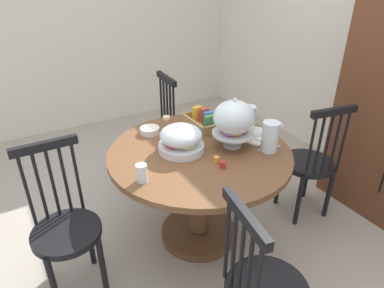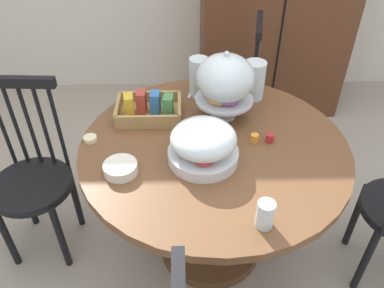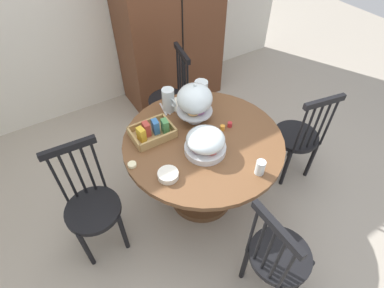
{
  "view_description": "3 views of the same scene",
  "coord_description": "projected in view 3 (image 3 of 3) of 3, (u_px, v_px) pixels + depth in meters",
  "views": [
    {
      "loc": [
        1.68,
        -1.07,
        1.84
      ],
      "look_at": [
        -0.08,
        -0.04,
        0.74
      ],
      "focal_mm": 31.79,
      "sensor_mm": 36.0,
      "label": 1
    },
    {
      "loc": [
        -0.11,
        -1.4,
        1.82
      ],
      "look_at": [
        -0.08,
        -0.04,
        0.74
      ],
      "focal_mm": 36.15,
      "sensor_mm": 36.0,
      "label": 2
    },
    {
      "loc": [
        -0.9,
        -1.37,
        2.33
      ],
      "look_at": [
        -0.08,
        -0.04,
        0.74
      ],
      "focal_mm": 28.29,
      "sensor_mm": 36.0,
      "label": 3
    }
  ],
  "objects": [
    {
      "name": "ground_plane",
      "position": [
        197.0,
        194.0,
        2.81
      ],
      "size": [
        10.0,
        10.0,
        0.0
      ],
      "primitive_type": "plane",
      "color": "#A89E8E"
    },
    {
      "name": "wooden_armoire",
      "position": [
        169.0,
        17.0,
        3.22
      ],
      "size": [
        1.18,
        0.6,
        1.96
      ],
      "color": "brown",
      "rests_on": "ground_plane"
    },
    {
      "name": "dining_table",
      "position": [
        203.0,
        158.0,
        2.42
      ],
      "size": [
        1.21,
        1.21,
        0.74
      ],
      "color": "brown",
      "rests_on": "ground_plane"
    },
    {
      "name": "windsor_chair_near_window",
      "position": [
        277.0,
        257.0,
        1.92
      ],
      "size": [
        0.4,
        0.4,
        0.97
      ],
      "color": "black",
      "rests_on": "ground_plane"
    },
    {
      "name": "windsor_chair_by_cabinet",
      "position": [
        297.0,
        138.0,
        2.69
      ],
      "size": [
        0.41,
        0.41,
        0.97
      ],
      "color": "black",
      "rests_on": "ground_plane"
    },
    {
      "name": "windsor_chair_facing_door",
      "position": [
        171.0,
        100.0,
        3.07
      ],
      "size": [
        0.41,
        0.41,
        0.97
      ],
      "color": "black",
      "rests_on": "ground_plane"
    },
    {
      "name": "windsor_chair_far_side",
      "position": [
        92.0,
        207.0,
        2.18
      ],
      "size": [
        0.4,
        0.4,
        0.97
      ],
      "color": "black",
      "rests_on": "ground_plane"
    },
    {
      "name": "pastry_stand_with_dome",
      "position": [
        195.0,
        100.0,
        2.28
      ],
      "size": [
        0.28,
        0.28,
        0.34
      ],
      "color": "silver",
      "rests_on": "dining_table"
    },
    {
      "name": "fruit_platter_covered",
      "position": [
        205.0,
        142.0,
        2.12
      ],
      "size": [
        0.3,
        0.3,
        0.18
      ],
      "color": "silver",
      "rests_on": "dining_table"
    },
    {
      "name": "orange_juice_pitcher",
      "position": [
        168.0,
        101.0,
        2.44
      ],
      "size": [
        0.1,
        0.18,
        0.2
      ],
      "color": "silver",
      "rests_on": "dining_table"
    },
    {
      "name": "milk_pitcher",
      "position": [
        201.0,
        93.0,
        2.52
      ],
      "size": [
        0.11,
        0.19,
        0.2
      ],
      "color": "silver",
      "rests_on": "dining_table"
    },
    {
      "name": "cereal_basket",
      "position": [
        152.0,
        131.0,
        2.26
      ],
      "size": [
        0.32,
        0.24,
        0.12
      ],
      "color": "tan",
      "rests_on": "dining_table"
    },
    {
      "name": "china_plate_large",
      "position": [
        182.0,
        104.0,
        2.55
      ],
      "size": [
        0.22,
        0.22,
        0.01
      ],
      "primitive_type": "cylinder",
      "color": "white",
      "rests_on": "dining_table"
    },
    {
      "name": "china_plate_small",
      "position": [
        172.0,
        104.0,
        2.54
      ],
      "size": [
        0.15,
        0.15,
        0.01
      ],
      "primitive_type": "cylinder",
      "color": "white",
      "rests_on": "china_plate_large"
    },
    {
      "name": "cereal_bowl",
      "position": [
        168.0,
        175.0,
        2.0
      ],
      "size": [
        0.14,
        0.14,
        0.04
      ],
      "primitive_type": "cylinder",
      "color": "white",
      "rests_on": "dining_table"
    },
    {
      "name": "drinking_glass",
      "position": [
        260.0,
        167.0,
        2.0
      ],
      "size": [
        0.06,
        0.06,
        0.11
      ],
      "primitive_type": "cylinder",
      "color": "silver",
      "rests_on": "dining_table"
    },
    {
      "name": "butter_dish",
      "position": [
        132.0,
        165.0,
        2.07
      ],
      "size": [
        0.06,
        0.06,
        0.02
      ],
      "primitive_type": "cylinder",
      "color": "beige",
      "rests_on": "dining_table"
    },
    {
      "name": "jam_jar_strawberry",
      "position": [
        230.0,
        125.0,
        2.35
      ],
      "size": [
        0.04,
        0.04,
        0.04
      ],
      "primitive_type": "cylinder",
      "color": "#B7282D",
      "rests_on": "dining_table"
    },
    {
      "name": "jam_jar_apricot",
      "position": [
        222.0,
        128.0,
        2.32
      ],
      "size": [
        0.04,
        0.04,
        0.04
      ],
      "primitive_type": "cylinder",
      "color": "orange",
      "rests_on": "dining_table"
    },
    {
      "name": "table_knife",
      "position": [
        167.0,
        108.0,
        2.52
      ],
      "size": [
        0.04,
        0.17,
        0.01
      ],
      "primitive_type": "cube",
      "rotation": [
        0.0,
        0.0,
        7.68
      ],
      "color": "silver",
      "rests_on": "dining_table"
    },
    {
      "name": "dinner_fork",
      "position": [
        163.0,
        109.0,
        2.51
      ],
      "size": [
        0.04,
        0.17,
        0.01
      ],
      "primitive_type": "cube",
      "rotation": [
        0.0,
        0.0,
        7.68
      ],
      "color": "silver",
      "rests_on": "dining_table"
    },
    {
      "name": "soup_spoon",
      "position": [
        198.0,
        101.0,
        2.59
      ],
      "size": [
        0.04,
        0.17,
        0.01
      ],
      "primitive_type": "cube",
      "rotation": [
        0.0,
        0.0,
        7.68
      ],
      "color": "silver",
      "rests_on": "dining_table"
    }
  ]
}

